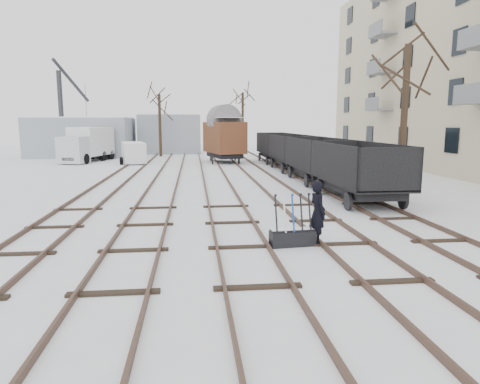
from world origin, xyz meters
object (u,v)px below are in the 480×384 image
object	(u,v)px
panel_van	(133,152)
freight_wagon_a	(357,179)
box_van_wagon	(224,136)
worker	(318,213)
ground_frame	(292,236)
lorry	(88,144)
crane	(63,132)

from	to	relation	value
panel_van	freight_wagon_a	bearing A→B (deg)	-70.34
box_van_wagon	worker	bearing A→B (deg)	-102.24
ground_frame	freight_wagon_a	distance (m)	8.14
worker	lorry	distance (m)	31.37
freight_wagon_a	panel_van	bearing A→B (deg)	122.29
panel_van	crane	size ratio (longest dim) A/B	0.45
ground_frame	box_van_wagon	world-z (taller)	box_van_wagon
ground_frame	lorry	bearing A→B (deg)	107.39
worker	panel_van	distance (m)	27.85
box_van_wagon	lorry	world-z (taller)	box_van_wagon
worker	box_van_wagon	xyz separation A→B (m)	(-0.79, 26.48, 1.38)
ground_frame	worker	xyz separation A→B (m)	(0.75, 0.10, 0.65)
worker	lorry	size ratio (longest dim) A/B	0.26
lorry	panel_van	distance (m)	4.85
lorry	freight_wagon_a	bearing A→B (deg)	-37.22
freight_wagon_a	crane	size ratio (longest dim) A/B	0.65
lorry	panel_van	world-z (taller)	lorry
ground_frame	box_van_wagon	xyz separation A→B (m)	(-0.04, 26.58, 2.02)
worker	lorry	xyz separation A→B (m)	(-13.08, 28.51, 0.67)
ground_frame	box_van_wagon	distance (m)	26.66
ground_frame	freight_wagon_a	xyz separation A→B (m)	(4.54, 6.72, 0.71)
ground_frame	box_van_wagon	size ratio (longest dim) A/B	0.26
worker	freight_wagon_a	bearing A→B (deg)	-40.82
worker	crane	size ratio (longest dim) A/B	0.19
panel_van	ground_frame	bearing A→B (deg)	-85.87
ground_frame	lorry	size ratio (longest dim) A/B	0.21
freight_wagon_a	box_van_wagon	xyz separation A→B (m)	(-4.57, 19.86, 1.31)
box_van_wagon	panel_van	size ratio (longest dim) A/B	1.29
freight_wagon_a	worker	bearing A→B (deg)	-119.76
ground_frame	box_van_wagon	bearing A→B (deg)	84.16
worker	lorry	bearing A→B (deg)	13.59
crane	worker	bearing A→B (deg)	-42.35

